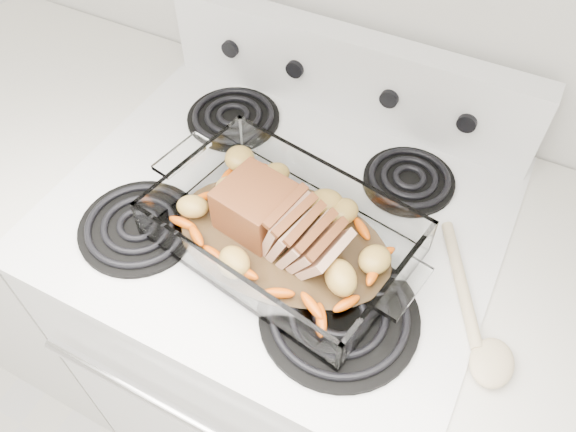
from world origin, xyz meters
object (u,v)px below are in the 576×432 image
at_px(electric_range, 281,324).
at_px(pork_roast, 271,219).
at_px(counter_left, 71,229).
at_px(baking_dish, 283,235).

relative_size(electric_range, pork_roast, 4.98).
bearing_deg(counter_left, pork_roast, -6.39).
height_order(counter_left, pork_roast, pork_roast).
height_order(electric_range, counter_left, electric_range).
height_order(counter_left, baking_dish, baking_dish).
distance_m(counter_left, baking_dish, 0.87).
xyz_separation_m(counter_left, baking_dish, (0.71, -0.08, 0.50)).
bearing_deg(counter_left, baking_dish, -6.19).
bearing_deg(pork_roast, counter_left, 164.33).
bearing_deg(electric_range, pork_roast, -71.33).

